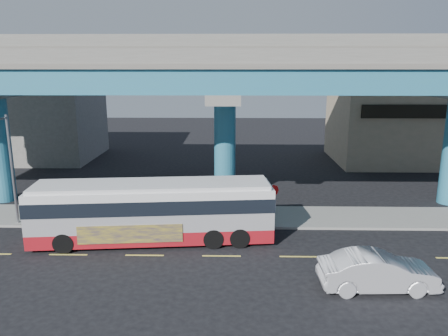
{
  "coord_description": "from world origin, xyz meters",
  "views": [
    {
      "loc": [
        0.55,
        -21.19,
        9.64
      ],
      "look_at": [
        0.04,
        4.0,
        3.67
      ],
      "focal_mm": 35.0,
      "sensor_mm": 36.0,
      "label": 1
    }
  ],
  "objects_px": {
    "sedan": "(378,272)",
    "parked_car": "(63,204)",
    "street_lamp": "(6,154)",
    "stop_sign": "(273,196)",
    "transit_bus": "(153,210)"
  },
  "relations": [
    {
      "from": "sedan",
      "to": "parked_car",
      "type": "relative_size",
      "value": 1.19
    },
    {
      "from": "sedan",
      "to": "street_lamp",
      "type": "height_order",
      "value": "street_lamp"
    },
    {
      "from": "transit_bus",
      "to": "street_lamp",
      "type": "distance_m",
      "value": 9.45
    },
    {
      "from": "transit_bus",
      "to": "parked_car",
      "type": "xyz_separation_m",
      "value": [
        -6.67,
        4.01,
        -1.02
      ]
    },
    {
      "from": "transit_bus",
      "to": "street_lamp",
      "type": "height_order",
      "value": "street_lamp"
    },
    {
      "from": "parked_car",
      "to": "stop_sign",
      "type": "relative_size",
      "value": 1.75
    },
    {
      "from": "parked_car",
      "to": "stop_sign",
      "type": "height_order",
      "value": "stop_sign"
    },
    {
      "from": "street_lamp",
      "to": "stop_sign",
      "type": "distance_m",
      "value": 15.96
    },
    {
      "from": "street_lamp",
      "to": "sedan",
      "type": "bearing_deg",
      "value": -19.73
    },
    {
      "from": "parked_car",
      "to": "sedan",
      "type": "bearing_deg",
      "value": -129.31
    },
    {
      "from": "parked_car",
      "to": "street_lamp",
      "type": "relative_size",
      "value": 0.64
    },
    {
      "from": "transit_bus",
      "to": "street_lamp",
      "type": "bearing_deg",
      "value": 162.64
    },
    {
      "from": "sedan",
      "to": "stop_sign",
      "type": "bearing_deg",
      "value": 24.86
    },
    {
      "from": "sedan",
      "to": "parked_car",
      "type": "distance_m",
      "value": 19.69
    },
    {
      "from": "sedan",
      "to": "street_lamp",
      "type": "xyz_separation_m",
      "value": [
        -19.6,
        7.03,
        3.72
      ]
    }
  ]
}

